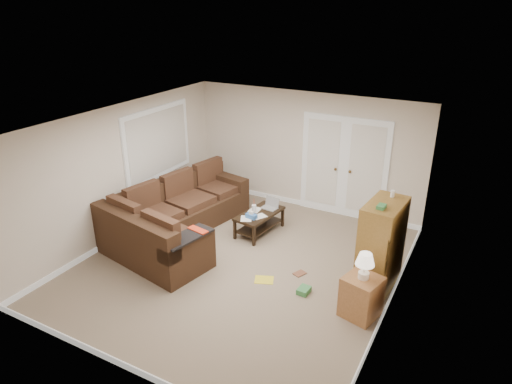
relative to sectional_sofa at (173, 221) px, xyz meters
The scene contains 17 objects.
floor 1.63m from the sectional_sofa, ahead, with size 5.50×5.50×0.00m, color gray.
ceiling 2.66m from the sectional_sofa, ahead, with size 5.00×5.50×0.02m, color white.
wall_left 1.29m from the sectional_sofa, 166.87° to the right, with size 0.02×5.50×2.50m, color beige.
wall_right 4.17m from the sectional_sofa, ahead, with size 0.02×5.50×2.50m, color beige.
wall_back 3.11m from the sectional_sofa, 58.13° to the left, with size 5.00×0.02×2.50m, color beige.
wall_front 3.47m from the sectional_sofa, 62.02° to the right, with size 5.00×0.02×2.50m, color beige.
baseboards 1.62m from the sectional_sofa, ahead, with size 5.00×5.50×0.10m, color silver, non-canonical shape.
french_doors 3.55m from the sectional_sofa, 45.86° to the left, with size 1.80×0.05×2.13m.
window_left 1.67m from the sectional_sofa, 138.56° to the left, with size 0.05×1.92×1.42m.
sectional_sofa is the anchor object (origin of this frame).
coffee_table 1.65m from the sectional_sofa, 36.89° to the left, with size 0.66×1.10×0.71m.
tv_armoire 3.80m from the sectional_sofa, ahead, with size 0.57×0.93×1.54m.
side_cabinet 3.80m from the sectional_sofa, ahead, with size 0.58×0.58×1.01m.
space_heater 4.15m from the sectional_sofa, 31.96° to the left, with size 0.12×0.10×0.30m, color white.
floor_magazine 2.22m from the sectional_sofa, 11.61° to the right, with size 0.30×0.24×0.01m, color yellow.
floor_greenbox 2.90m from the sectional_sofa, ahead, with size 0.17×0.22×0.09m, color #3B8245.
floor_book 2.54m from the sectional_sofa, ahead, with size 0.15×0.20×0.02m, color brown.
Camera 1 is at (3.40, -5.77, 4.21)m, focal length 32.00 mm.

